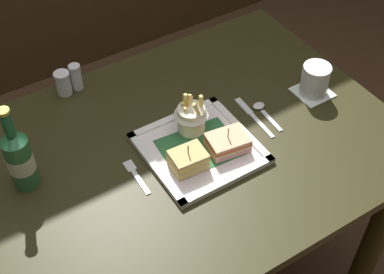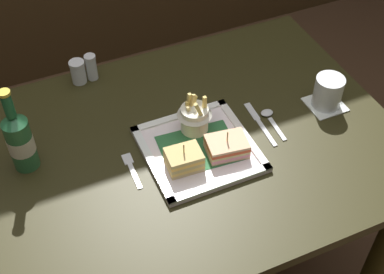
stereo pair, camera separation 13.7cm
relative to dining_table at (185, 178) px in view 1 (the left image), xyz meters
The scene contains 13 objects.
dining_table is the anchor object (origin of this frame).
square_plate 0.15m from the dining_table, 57.05° to the right, with size 0.28×0.28×0.02m.
sandwich_half_left 0.19m from the dining_table, 115.33° to the right, with size 0.09×0.07×0.08m.
sandwich_half_right 0.20m from the dining_table, 42.85° to the right, with size 0.11×0.09×0.07m.
fries_cup 0.20m from the dining_table, 38.96° to the left, with size 0.09×0.09×0.12m.
beer_bottle 0.46m from the dining_table, 165.91° to the left, with size 0.06×0.06×0.24m.
drink_coaster 0.45m from the dining_table, ahead, with size 0.10×0.10×0.00m, color white.
water_glass 0.46m from the dining_table, ahead, with size 0.08×0.08×0.09m.
fork 0.21m from the dining_table, behind, with size 0.02×0.12×0.00m.
knife 0.26m from the dining_table, ahead, with size 0.02×0.18×0.00m.
spoon 0.29m from the dining_table, ahead, with size 0.04×0.12×0.01m.
salt_shaker 0.44m from the dining_table, 116.97° to the left, with size 0.05×0.05×0.07m.
pepper_shaker 0.43m from the dining_table, 111.64° to the left, with size 0.03×0.03×0.08m.
Camera 1 is at (-0.50, -0.83, 1.77)m, focal length 50.04 mm.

